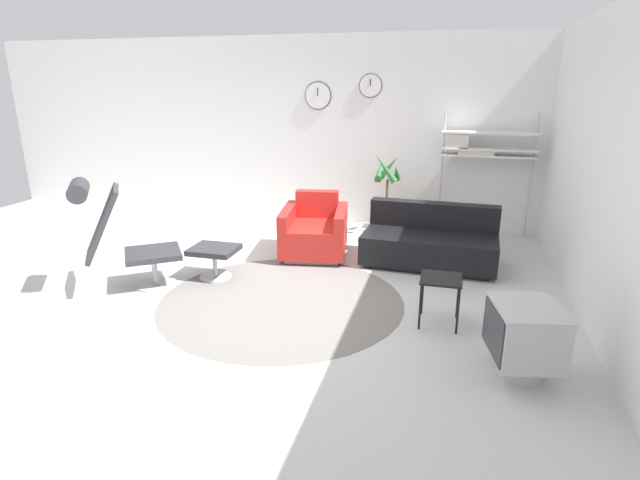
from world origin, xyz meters
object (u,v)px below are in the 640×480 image
(crt_television, at_px, (524,337))
(shelf_unit, at_px, (478,147))
(ottoman, at_px, (214,255))
(potted_plant, at_px, (386,204))
(side_table, at_px, (441,284))
(couch_low, at_px, (430,243))
(lounge_chair, at_px, (116,229))
(armchair_red, at_px, (315,233))

(crt_television, relative_size, shelf_unit, 0.37)
(ottoman, xyz_separation_m, potted_plant, (1.63, 2.24, 0.16))
(side_table, height_order, crt_television, crt_television)
(couch_low, bearing_deg, potted_plant, -55.59)
(potted_plant, bearing_deg, ottoman, -126.09)
(crt_television, xyz_separation_m, potted_plant, (-1.50, 3.45, 0.12))
(potted_plant, bearing_deg, shelf_unit, 10.93)
(lounge_chair, xyz_separation_m, couch_low, (3.11, 1.68, -0.42))
(lounge_chair, bearing_deg, ottoman, 90.00)
(ottoman, relative_size, armchair_red, 0.49)
(lounge_chair, height_order, ottoman, lounge_chair)
(potted_plant, bearing_deg, crt_television, -66.53)
(lounge_chair, xyz_separation_m, shelf_unit, (3.62, 3.04, 0.59))
(lounge_chair, distance_m, ottoman, 1.06)
(couch_low, bearing_deg, ottoman, 28.41)
(ottoman, height_order, shelf_unit, shelf_unit)
(ottoman, relative_size, potted_plant, 0.43)
(lounge_chair, distance_m, armchair_red, 2.38)
(armchair_red, xyz_separation_m, crt_television, (2.25, -2.28, 0.03))
(lounge_chair, distance_m, couch_low, 3.56)
(side_table, bearing_deg, lounge_chair, -178.87)
(lounge_chair, distance_m, crt_television, 3.99)
(shelf_unit, bearing_deg, armchair_red, -144.43)
(armchair_red, bearing_deg, crt_television, 125.44)
(armchair_red, height_order, crt_television, armchair_red)
(ottoman, bearing_deg, crt_television, -21.21)
(ottoman, xyz_separation_m, side_table, (2.49, -0.51, 0.12))
(armchair_red, xyz_separation_m, shelf_unit, (1.95, 1.40, 0.98))
(lounge_chair, bearing_deg, crt_television, 44.68)
(lounge_chair, distance_m, side_table, 3.30)
(couch_low, height_order, shelf_unit, shelf_unit)
(lounge_chair, bearing_deg, armchair_red, 98.56)
(side_table, xyz_separation_m, crt_television, (0.63, -0.70, -0.07))
(couch_low, relative_size, crt_television, 2.53)
(crt_television, bearing_deg, ottoman, 57.36)
(shelf_unit, bearing_deg, lounge_chair, -139.93)
(ottoman, bearing_deg, side_table, -11.62)
(lounge_chair, relative_size, couch_low, 0.75)
(ottoman, height_order, potted_plant, potted_plant)
(armchair_red, relative_size, shelf_unit, 0.59)
(lounge_chair, height_order, potted_plant, lounge_chair)
(couch_low, xyz_separation_m, crt_television, (0.81, -2.32, 0.06))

